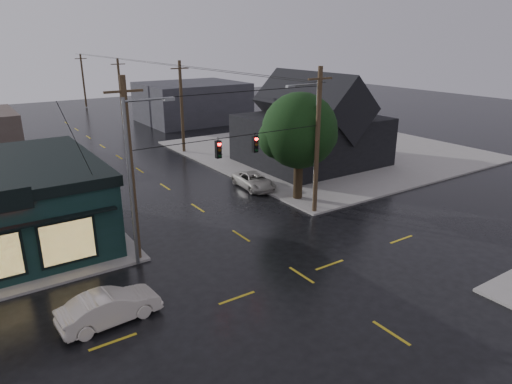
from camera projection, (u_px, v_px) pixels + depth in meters
ground_plane at (301, 275)px, 24.09m from camera, size 160.00×160.00×0.00m
sidewalk_ne at (327, 150)px, 50.33m from camera, size 28.00×28.00×0.15m
ne_building at (312, 118)px, 43.91m from camera, size 12.60×11.60×8.75m
corner_tree at (300, 131)px, 33.53m from camera, size 5.63×5.63×8.05m
utility_pole_nw at (139, 259)px, 25.76m from camera, size 2.00×0.32×10.15m
utility_pole_ne at (314, 213)px, 32.62m from camera, size 2.00×0.32×10.15m
utility_pole_far_a at (184, 153)px, 49.51m from camera, size 2.00×0.32×9.65m
utility_pole_far_b at (124, 125)px, 65.22m from camera, size 2.00×0.32×9.15m
utility_pole_far_c at (87, 107)px, 80.93m from camera, size 2.00×0.32×9.15m
span_signal_assembly at (237, 146)px, 27.40m from camera, size 13.00×0.48×1.23m
streetlight_nw at (138, 266)px, 25.06m from camera, size 5.40×0.30×9.15m
streetlight_ne at (313, 208)px, 33.44m from camera, size 5.40×0.30×9.15m
bg_building_east at (192, 102)px, 66.97m from camera, size 14.00×12.00×5.60m
sedan_cream at (110, 307)px, 19.94m from camera, size 4.49×1.85×1.45m
suv_silver at (254, 181)px, 37.68m from camera, size 2.49×4.78×1.29m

